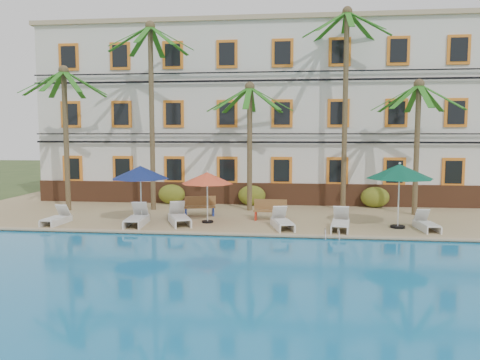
# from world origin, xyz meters

# --- Properties ---
(ground) EXTENTS (100.00, 100.00, 0.00)m
(ground) POSITION_xyz_m (0.00, 0.00, 0.00)
(ground) COLOR #384C23
(ground) RESTS_ON ground
(pool_deck) EXTENTS (30.00, 12.00, 0.25)m
(pool_deck) POSITION_xyz_m (0.00, 5.00, 0.12)
(pool_deck) COLOR tan
(pool_deck) RESTS_ON ground
(swimming_pool) EXTENTS (26.00, 12.00, 0.20)m
(swimming_pool) POSITION_xyz_m (0.00, -7.00, 0.10)
(swimming_pool) COLOR #1775B0
(swimming_pool) RESTS_ON ground
(pool_coping) EXTENTS (30.00, 0.35, 0.06)m
(pool_coping) POSITION_xyz_m (0.00, -0.90, 0.28)
(pool_coping) COLOR tan
(pool_coping) RESTS_ON pool_deck
(hotel_building) EXTENTS (25.40, 6.44, 10.22)m
(hotel_building) POSITION_xyz_m (0.00, 9.98, 5.37)
(hotel_building) COLOR silver
(hotel_building) RESTS_ON pool_deck
(palm_a) EXTENTS (4.38, 4.38, 7.31)m
(palm_a) POSITION_xyz_m (-9.32, 3.96, 4.99)
(palm_a) COLOR brown
(palm_a) RESTS_ON pool_deck
(palm_b) EXTENTS (4.38, 4.38, 9.51)m
(palm_b) POSITION_xyz_m (-5.04, 4.62, 6.25)
(palm_b) COLOR brown
(palm_b) RESTS_ON pool_deck
(palm_c) EXTENTS (4.38, 4.38, 6.50)m
(palm_c) POSITION_xyz_m (-0.07, 4.97, 4.51)
(palm_c) COLOR brown
(palm_c) RESTS_ON pool_deck
(palm_d) EXTENTS (4.38, 4.38, 10.19)m
(palm_d) POSITION_xyz_m (4.70, 5.62, 6.62)
(palm_d) COLOR brown
(palm_d) RESTS_ON pool_deck
(palm_e) EXTENTS (4.38, 4.38, 6.49)m
(palm_e) POSITION_xyz_m (7.99, 4.56, 4.51)
(palm_e) COLOR brown
(palm_e) RESTS_ON pool_deck
(shrub_left) EXTENTS (1.50, 0.90, 1.10)m
(shrub_left) POSITION_xyz_m (-4.58, 6.60, 0.80)
(shrub_left) COLOR #1C5217
(shrub_left) RESTS_ON pool_deck
(shrub_mid) EXTENTS (1.50, 0.90, 1.10)m
(shrub_mid) POSITION_xyz_m (-0.10, 6.60, 0.80)
(shrub_mid) COLOR #1C5217
(shrub_mid) RESTS_ON pool_deck
(shrub_right) EXTENTS (1.50, 0.90, 1.10)m
(shrub_right) POSITION_xyz_m (6.47, 6.60, 0.80)
(shrub_right) COLOR #1C5217
(shrub_right) RESTS_ON pool_deck
(umbrella_blue) EXTENTS (2.58, 2.58, 2.58)m
(umbrella_blue) POSITION_xyz_m (-4.55, 1.21, 2.45)
(umbrella_blue) COLOR black
(umbrella_blue) RESTS_ON pool_deck
(umbrella_red) EXTENTS (2.30, 2.30, 2.31)m
(umbrella_red) POSITION_xyz_m (-1.61, 1.45, 2.22)
(umbrella_red) COLOR black
(umbrella_red) RESTS_ON pool_deck
(umbrella_green) EXTENTS (2.75, 2.75, 2.74)m
(umbrella_green) POSITION_xyz_m (6.50, 1.22, 2.59)
(umbrella_green) COLOR black
(umbrella_green) RESTS_ON pool_deck
(lounger_a) EXTENTS (0.69, 1.72, 0.80)m
(lounger_a) POSITION_xyz_m (-8.08, 0.37, 0.51)
(lounger_a) COLOR silver
(lounger_a) RESTS_ON pool_deck
(lounger_b) EXTENTS (0.89, 2.06, 0.95)m
(lounger_b) POSITION_xyz_m (-4.52, 0.51, 0.56)
(lounger_b) COLOR silver
(lounger_b) RESTS_ON pool_deck
(lounger_c) EXTENTS (1.46, 2.13, 0.95)m
(lounger_c) POSITION_xyz_m (-2.76, 0.96, 0.56)
(lounger_c) COLOR silver
(lounger_c) RESTS_ON pool_deck
(lounger_d) EXTENTS (1.09, 1.96, 0.88)m
(lounger_d) POSITION_xyz_m (1.70, 0.55, 0.53)
(lounger_d) COLOR silver
(lounger_d) RESTS_ON pool_deck
(lounger_e) EXTENTS (0.95, 2.01, 0.92)m
(lounger_e) POSITION_xyz_m (4.07, 0.48, 0.55)
(lounger_e) COLOR silver
(lounger_e) RESTS_ON pool_deck
(lounger_f) EXTENTS (0.75, 1.74, 0.80)m
(lounger_f) POSITION_xyz_m (7.56, 0.90, 0.51)
(lounger_f) COLOR silver
(lounger_f) RESTS_ON pool_deck
(bench_left) EXTENTS (1.57, 0.86, 0.93)m
(bench_left) POSITION_xyz_m (-2.31, 3.09, 0.72)
(bench_left) COLOR olive
(bench_left) RESTS_ON pool_deck
(bench_right) EXTENTS (1.51, 0.51, 0.93)m
(bench_right) POSITION_xyz_m (1.12, 2.39, 0.72)
(bench_right) COLOR olive
(bench_right) RESTS_ON pool_deck
(pool_ladder) EXTENTS (0.54, 0.74, 0.74)m
(pool_ladder) POSITION_xyz_m (3.60, -1.00, 0.25)
(pool_ladder) COLOR silver
(pool_ladder) RESTS_ON ground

